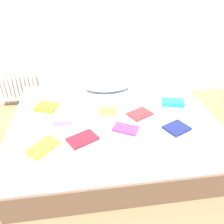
# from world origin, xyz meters

# --- Properties ---
(ground_plane) EXTENTS (8.00, 8.00, 0.00)m
(ground_plane) POSITION_xyz_m (0.00, 0.00, 0.00)
(ground_plane) COLOR #93704C
(back_wall) EXTENTS (6.00, 0.10, 2.80)m
(back_wall) POSITION_xyz_m (0.00, 1.35, 1.40)
(back_wall) COLOR silver
(back_wall) RESTS_ON ground
(bed) EXTENTS (2.00, 1.50, 0.50)m
(bed) POSITION_xyz_m (0.00, 0.00, 0.25)
(bed) COLOR brown
(bed) RESTS_ON ground
(radiator) EXTENTS (0.55, 0.04, 0.48)m
(radiator) POSITION_xyz_m (-1.21, 1.20, 0.33)
(radiator) COLOR white
(radiator) RESTS_ON ground
(pillow) EXTENTS (0.55, 0.30, 0.16)m
(pillow) POSITION_xyz_m (0.01, 0.52, 0.58)
(pillow) COLOR white
(pillow) RESTS_ON bed
(textbook_navy) EXTENTS (0.26, 0.25, 0.02)m
(textbook_navy) POSITION_xyz_m (0.53, -0.36, 0.51)
(textbook_navy) COLOR navy
(textbook_navy) RESTS_ON bed
(textbook_pink) EXTENTS (0.19, 0.17, 0.05)m
(textbook_pink) POSITION_xyz_m (-0.49, -0.08, 0.52)
(textbook_pink) COLOR pink
(textbook_pink) RESTS_ON bed
(textbook_teal) EXTENTS (0.26, 0.19, 0.05)m
(textbook_teal) POSITION_xyz_m (0.66, 0.08, 0.52)
(textbook_teal) COLOR teal
(textbook_teal) RESTS_ON bed
(textbook_red) EXTENTS (0.27, 0.25, 0.02)m
(textbook_red) POSITION_xyz_m (0.26, -0.08, 0.51)
(textbook_red) COLOR red
(textbook_red) RESTS_ON bed
(textbook_lime) EXTENTS (0.19, 0.15, 0.02)m
(textbook_lime) POSITION_xyz_m (-0.05, 0.03, 0.51)
(textbook_lime) COLOR #8CC638
(textbook_lime) RESTS_ON bed
(textbook_orange) EXTENTS (0.27, 0.25, 0.04)m
(textbook_orange) POSITION_xyz_m (-0.67, 0.18, 0.52)
(textbook_orange) COLOR orange
(textbook_orange) RESTS_ON bed
(textbook_maroon) EXTENTS (0.29, 0.26, 0.02)m
(textbook_maroon) POSITION_xyz_m (-0.32, -0.39, 0.51)
(textbook_maroon) COLOR maroon
(textbook_maroon) RESTS_ON bed
(textbook_purple) EXTENTS (0.26, 0.22, 0.03)m
(textbook_purple) POSITION_xyz_m (0.07, -0.30, 0.51)
(textbook_purple) COLOR purple
(textbook_purple) RESTS_ON bed
(textbook_yellow) EXTENTS (0.26, 0.28, 0.04)m
(textbook_yellow) POSITION_xyz_m (-0.63, -0.47, 0.52)
(textbook_yellow) COLOR yellow
(textbook_yellow) RESTS_ON bed
(textbook_white) EXTENTS (0.23, 0.24, 0.04)m
(textbook_white) POSITION_xyz_m (-0.75, -0.20, 0.52)
(textbook_white) COLOR white
(textbook_white) RESTS_ON bed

